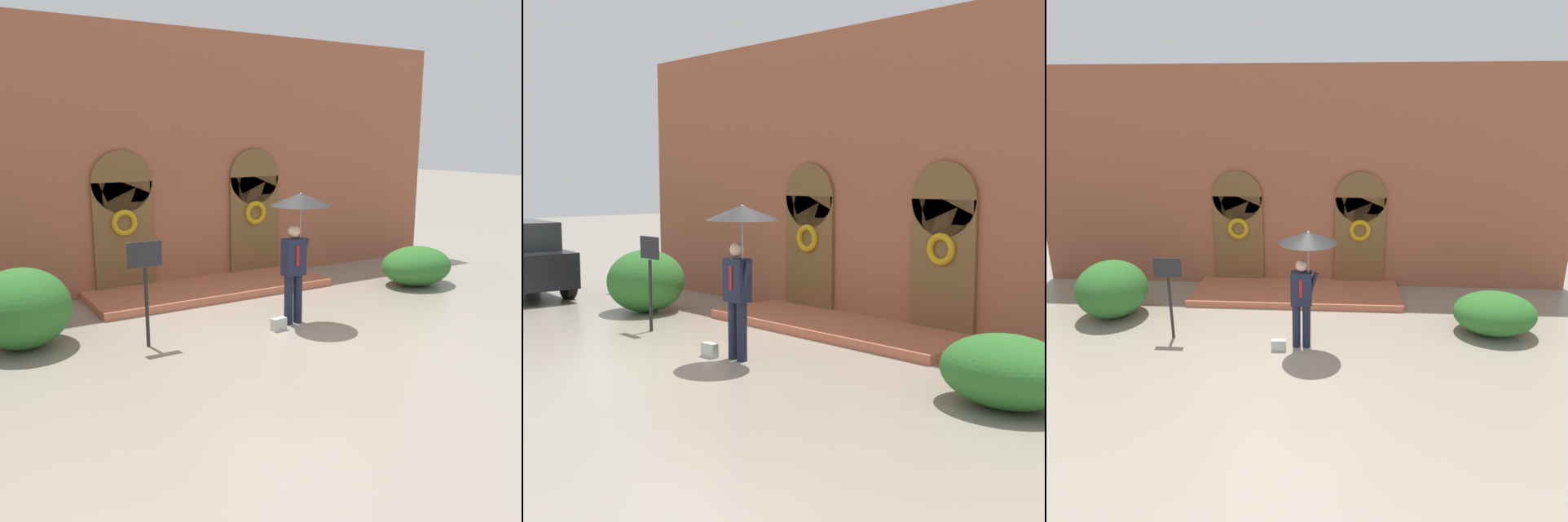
{
  "view_description": "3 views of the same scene",
  "coord_description": "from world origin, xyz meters",
  "views": [
    {
      "loc": [
        -5.36,
        -8.01,
        3.33
      ],
      "look_at": [
        0.17,
        1.22,
        1.02
      ],
      "focal_mm": 40.0,
      "sensor_mm": 36.0,
      "label": 1
    },
    {
      "loc": [
        8.66,
        -6.6,
        2.75
      ],
      "look_at": [
        0.36,
        1.32,
        1.44
      ],
      "focal_mm": 50.0,
      "sensor_mm": 36.0,
      "label": 2
    },
    {
      "loc": [
        1.0,
        -7.96,
        4.39
      ],
      "look_at": [
        0.39,
        1.35,
        1.47
      ],
      "focal_mm": 32.0,
      "sensor_mm": 36.0,
      "label": 3
    }
  ],
  "objects": [
    {
      "name": "sign_post",
      "position": [
        -2.34,
        0.57,
        1.16
      ],
      "size": [
        0.56,
        0.06,
        1.72
      ],
      "color": "black",
      "rests_on": "ground"
    },
    {
      "name": "building_facade",
      "position": [
        -0.0,
        4.15,
        2.68
      ],
      "size": [
        14.0,
        2.3,
        5.6
      ],
      "color": "#9E563D",
      "rests_on": "ground"
    },
    {
      "name": "person_with_umbrella",
      "position": [
        0.44,
        0.36,
        1.91
      ],
      "size": [
        1.1,
        1.1,
        2.36
      ],
      "color": "#191E33",
      "rests_on": "ground"
    },
    {
      "name": "ground_plane",
      "position": [
        0.0,
        0.0,
        0.0
      ],
      "size": [
        80.0,
        80.0,
        0.0
      ],
      "primitive_type": "plane",
      "color": "gray"
    },
    {
      "name": "shrub_left",
      "position": [
        -4.06,
        1.59,
        0.64
      ],
      "size": [
        1.54,
        1.61,
        1.29
      ],
      "primitive_type": "ellipsoid",
      "color": "#2D6B28",
      "rests_on": "ground"
    },
    {
      "name": "handbag",
      "position": [
        -0.09,
        0.16,
        0.11
      ],
      "size": [
        0.29,
        0.14,
        0.22
      ],
      "primitive_type": "cube",
      "rotation": [
        0.0,
        0.0,
        0.06
      ],
      "color": "#B7B7B2",
      "rests_on": "ground"
    },
    {
      "name": "shrub_right",
      "position": [
        4.33,
        1.25,
        0.44
      ],
      "size": [
        1.7,
        1.37,
        0.88
      ],
      "primitive_type": "ellipsoid",
      "color": "#2D6B28",
      "rests_on": "ground"
    }
  ]
}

